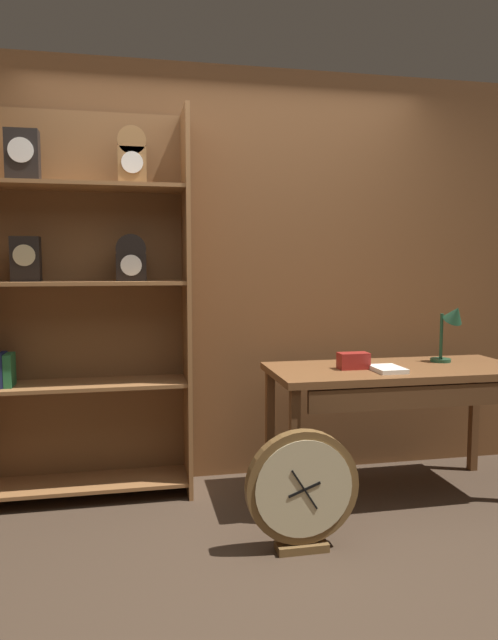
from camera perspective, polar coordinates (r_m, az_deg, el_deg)
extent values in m
plane|color=#3D2D21|center=(2.76, 3.30, -24.35)|extent=(10.00, 10.00, 0.00)
cube|color=brown|center=(3.71, -1.91, 4.35)|extent=(4.80, 0.05, 2.60)
cube|color=brown|center=(3.44, -6.18, 1.45)|extent=(0.03, 0.35, 2.27)
cube|color=brown|center=(3.61, -16.07, 1.45)|extent=(1.24, 0.01, 2.27)
cube|color=brown|center=(3.66, -15.84, -15.22)|extent=(1.19, 0.33, 0.02)
cube|color=brown|center=(3.50, -16.09, -6.15)|extent=(1.19, 0.33, 0.02)
cube|color=brown|center=(3.43, -16.35, 3.52)|extent=(1.19, 0.33, 0.02)
cube|color=brown|center=(3.46, -16.60, 12.56)|extent=(1.19, 0.33, 0.02)
cube|color=black|center=(3.51, -21.45, 14.83)|extent=(0.18, 0.10, 0.28)
cylinder|color=silver|center=(3.46, -21.63, 15.34)|extent=(0.13, 0.01, 0.13)
cube|color=black|center=(3.46, -21.17, 5.63)|extent=(0.16, 0.10, 0.25)
cylinder|color=#C6B78C|center=(3.40, -21.33, 5.97)|extent=(0.12, 0.01, 0.12)
cube|color=olive|center=(3.47, -11.46, 14.61)|extent=(0.16, 0.08, 0.21)
cylinder|color=olive|center=(3.50, -11.50, 16.92)|extent=(0.16, 0.08, 0.16)
cylinder|color=white|center=(3.43, -11.46, 15.02)|extent=(0.12, 0.01, 0.12)
cube|color=black|center=(3.40, -11.55, 5.11)|extent=(0.17, 0.11, 0.16)
cylinder|color=black|center=(3.40, -11.59, 6.86)|extent=(0.17, 0.11, 0.17)
cylinder|color=white|center=(3.34, -11.56, 5.32)|extent=(0.12, 0.01, 0.12)
cube|color=#19234C|center=(3.54, -23.20, -4.53)|extent=(0.03, 0.17, 0.19)
cube|color=#236638|center=(3.52, -22.57, -4.58)|extent=(0.04, 0.15, 0.19)
cube|color=brown|center=(3.52, 14.34, -4.83)|extent=(1.50, 0.65, 0.04)
cube|color=brown|center=(3.12, 4.51, -13.33)|extent=(0.05, 0.05, 0.73)
cube|color=brown|center=(3.63, 2.08, -10.62)|extent=(0.05, 0.05, 0.73)
cube|color=brown|center=(4.18, 21.32, -8.84)|extent=(0.05, 0.05, 0.73)
cube|color=#55351C|center=(3.27, 16.64, -7.28)|extent=(1.27, 0.03, 0.12)
cylinder|color=#1E472D|center=(3.78, 18.38, -3.78)|extent=(0.12, 0.12, 0.02)
cylinder|color=#1E472D|center=(3.76, 18.45, -1.52)|extent=(0.02, 0.02, 0.28)
cone|color=#1E472D|center=(3.73, 19.69, 0.56)|extent=(0.15, 0.17, 0.14)
cube|color=maroon|center=(3.39, 10.27, -3.98)|extent=(0.17, 0.10, 0.09)
cube|color=silver|center=(3.37, 13.50, -4.73)|extent=(0.16, 0.22, 0.02)
cube|color=brown|center=(3.00, 5.22, -21.34)|extent=(0.25, 0.11, 0.04)
cylinder|color=brown|center=(2.88, 5.27, -16.07)|extent=(0.55, 0.06, 0.55)
cylinder|color=#C6B78C|center=(2.85, 5.48, -16.31)|extent=(0.48, 0.01, 0.48)
cube|color=black|center=(2.85, 5.50, -16.34)|extent=(0.16, 0.01, 0.07)
cube|color=black|center=(2.85, 5.51, -16.34)|extent=(0.13, 0.01, 0.20)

